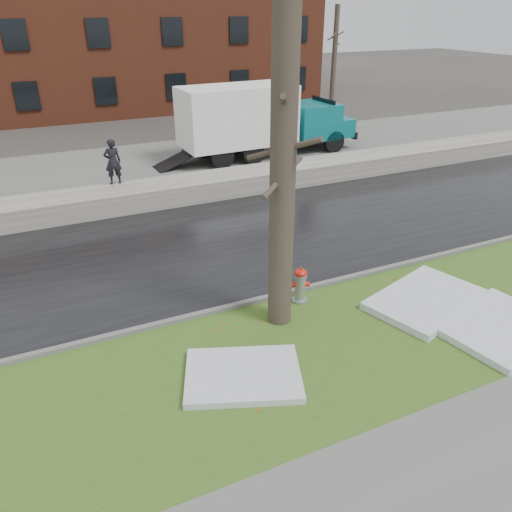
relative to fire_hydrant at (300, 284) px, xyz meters
name	(u,v)px	position (x,y,z in m)	size (l,w,h in m)	color
ground	(306,317)	(-0.17, -0.61, -0.53)	(120.00, 120.00, 0.00)	#47423D
verge	(335,346)	(-0.17, -1.86, -0.51)	(60.00, 4.50, 0.04)	#33521B
sidewalk	(472,484)	(-0.17, -5.61, -0.50)	(60.00, 3.00, 0.05)	slate
road	(232,241)	(-0.17, 3.89, -0.51)	(60.00, 7.00, 0.03)	black
parking_lot	(159,168)	(-0.17, 12.39, -0.51)	(60.00, 9.00, 0.03)	slate
curb	(286,294)	(-0.17, 0.39, -0.46)	(60.00, 0.15, 0.14)	slate
snowbank	(189,189)	(-0.17, 8.09, -0.15)	(60.00, 1.60, 0.75)	#AAA69B
brick_building	(117,28)	(1.83, 29.39, 4.47)	(26.00, 12.00, 10.00)	brown
bg_tree_right	(335,54)	(15.83, 23.39, 2.80)	(1.40, 1.62, 6.50)	brown
fire_hydrant	(300,284)	(0.00, 0.00, 0.00)	(0.45, 0.43, 0.92)	#94989B
tree	(283,180)	(-0.80, -0.48, 2.82)	(1.24, 1.40, 6.56)	brown
box_truck	(258,119)	(4.60, 12.23, 1.22)	(9.92, 2.64, 3.30)	black
worker	(113,162)	(-2.67, 8.69, 1.03)	(0.59, 0.38, 1.61)	black
snow_patch_near	(499,327)	(3.42, -2.91, -0.41)	(2.60, 2.00, 0.16)	silver
snow_patch_far	(243,375)	(-2.35, -1.98, -0.42)	(2.20, 1.60, 0.14)	silver
snow_patch_side	(426,300)	(2.72, -1.34, -0.40)	(2.80, 1.80, 0.18)	silver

